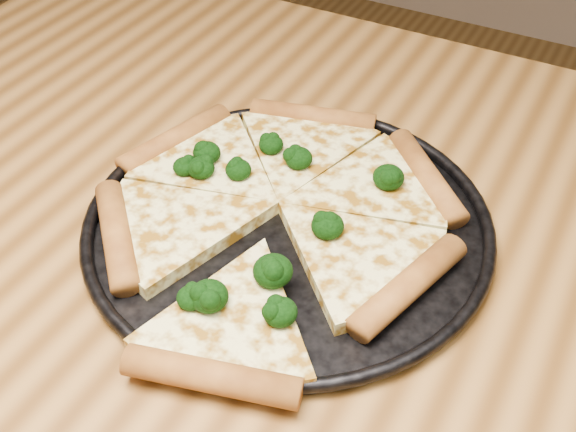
% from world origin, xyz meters
% --- Properties ---
extents(dining_table, '(1.20, 0.90, 0.75)m').
position_xyz_m(dining_table, '(0.00, 0.00, 0.66)').
color(dining_table, olive).
rests_on(dining_table, ground).
extents(pizza_pan, '(0.35, 0.35, 0.02)m').
position_xyz_m(pizza_pan, '(-0.07, 0.06, 0.76)').
color(pizza_pan, black).
rests_on(pizza_pan, dining_table).
extents(pizza, '(0.32, 0.37, 0.02)m').
position_xyz_m(pizza, '(-0.08, 0.06, 0.77)').
color(pizza, '#F9F498').
rests_on(pizza, pizza_pan).
extents(broccoli_florets, '(0.19, 0.22, 0.02)m').
position_xyz_m(broccoli_florets, '(-0.08, 0.04, 0.78)').
color(broccoli_florets, black).
rests_on(broccoli_florets, pizza).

